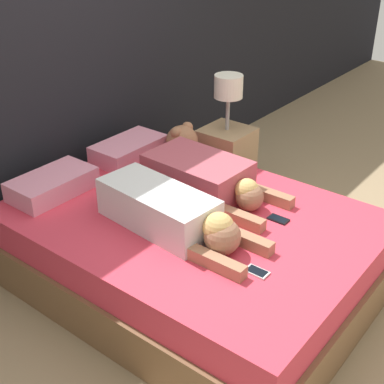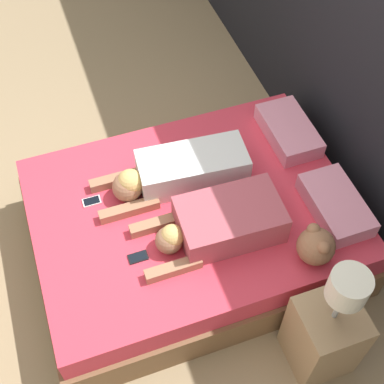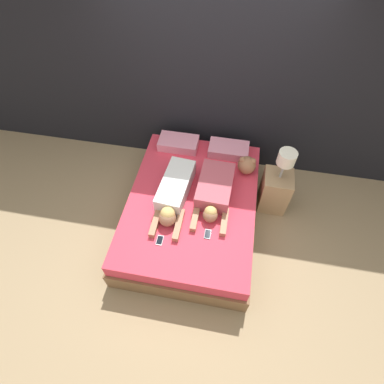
# 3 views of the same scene
# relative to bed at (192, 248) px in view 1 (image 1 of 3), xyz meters

# --- Properties ---
(ground_plane) EXTENTS (12.00, 12.00, 0.00)m
(ground_plane) POSITION_rel_bed_xyz_m (0.00, 0.00, -0.25)
(ground_plane) COLOR #9E8460
(wall_back) EXTENTS (12.00, 0.06, 2.60)m
(wall_back) POSITION_rel_bed_xyz_m (0.00, 1.23, 1.05)
(wall_back) COLOR black
(wall_back) RESTS_ON ground_plane
(bed) EXTENTS (1.62, 2.15, 0.50)m
(bed) POSITION_rel_bed_xyz_m (0.00, 0.00, 0.00)
(bed) COLOR brown
(bed) RESTS_ON ground_plane
(pillow_head_left) EXTENTS (0.54, 0.30, 0.13)m
(pillow_head_left) POSITION_rel_bed_xyz_m (-0.35, 0.86, 0.32)
(pillow_head_left) COLOR pink
(pillow_head_left) RESTS_ON bed
(pillow_head_right) EXTENTS (0.54, 0.30, 0.13)m
(pillow_head_right) POSITION_rel_bed_xyz_m (0.35, 0.86, 0.32)
(pillow_head_right) COLOR pink
(pillow_head_right) RESTS_ON bed
(person_left) EXTENTS (0.38, 1.06, 0.23)m
(person_left) POSITION_rel_bed_xyz_m (-0.22, -0.03, 0.36)
(person_left) COLOR silver
(person_left) RESTS_ON bed
(person_right) EXTENTS (0.42, 0.93, 0.23)m
(person_right) POSITION_rel_bed_xyz_m (0.26, 0.09, 0.36)
(person_right) COLOR #B24C59
(person_right) RESTS_ON bed
(cell_phone_left) EXTENTS (0.07, 0.12, 0.01)m
(cell_phone_left) POSITION_rel_bed_xyz_m (-0.25, -0.62, 0.26)
(cell_phone_left) COLOR silver
(cell_phone_left) RESTS_ON bed
(cell_phone_right) EXTENTS (0.07, 0.12, 0.01)m
(cell_phone_right) POSITION_rel_bed_xyz_m (0.26, -0.45, 0.26)
(cell_phone_right) COLOR black
(cell_phone_right) RESTS_ON bed
(plush_toy) EXTENTS (0.23, 0.23, 0.25)m
(plush_toy) POSITION_rel_bed_xyz_m (0.61, 0.57, 0.38)
(plush_toy) COLOR #996647
(plush_toy) RESTS_ON bed
(nightstand) EXTENTS (0.36, 0.36, 1.03)m
(nightstand) POSITION_rel_bed_xyz_m (1.04, 0.47, 0.11)
(nightstand) COLOR tan
(nightstand) RESTS_ON ground_plane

